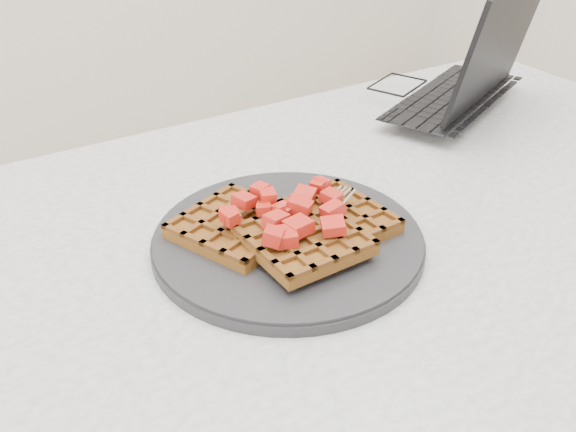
{
  "coord_description": "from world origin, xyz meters",
  "views": [
    {
      "loc": [
        -0.46,
        -0.5,
        1.16
      ],
      "look_at": [
        -0.14,
        0.02,
        0.79
      ],
      "focal_mm": 40.0,
      "sensor_mm": 36.0,
      "label": 1
    }
  ],
  "objects": [
    {
      "name": "table",
      "position": [
        0.0,
        0.0,
        0.64
      ],
      "size": [
        1.2,
        0.8,
        0.75
      ],
      "color": "silver",
      "rests_on": "ground"
    },
    {
      "name": "plate",
      "position": [
        -0.14,
        0.02,
        0.76
      ],
      "size": [
        0.31,
        0.31,
        0.02
      ],
      "primitive_type": "cylinder",
      "color": "black",
      "rests_on": "table"
    },
    {
      "name": "waffles",
      "position": [
        -0.14,
        0.01,
        0.78
      ],
      "size": [
        0.24,
        0.21,
        0.03
      ],
      "color": "brown",
      "rests_on": "plate"
    },
    {
      "name": "strawberry_pile",
      "position": [
        -0.14,
        0.02,
        0.8
      ],
      "size": [
        0.15,
        0.15,
        0.02
      ],
      "primitive_type": null,
      "color": "#A30F09",
      "rests_on": "waffles"
    },
    {
      "name": "fork",
      "position": [
        -0.11,
        -0.01,
        0.77
      ],
      "size": [
        0.17,
        0.11,
        0.02
      ],
      "primitive_type": null,
      "rotation": [
        0.0,
        0.0,
        -1.04
      ],
      "color": "silver",
      "rests_on": "plate"
    },
    {
      "name": "laptop",
      "position": [
        0.3,
        0.24,
        0.79
      ],
      "size": [
        0.37,
        0.33,
        0.22
      ],
      "rotation": [
        0.0,
        0.0,
        3.55
      ],
      "color": "black",
      "rests_on": "table"
    }
  ]
}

